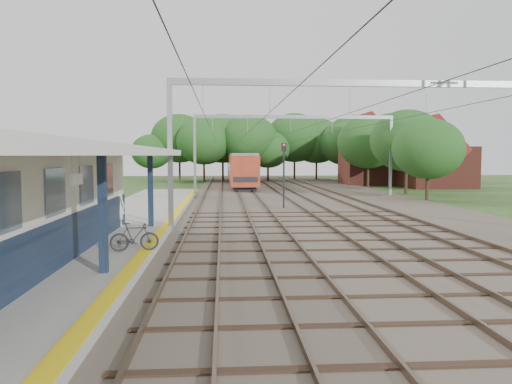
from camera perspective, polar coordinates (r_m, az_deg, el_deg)
name	(u,v)px	position (r m, az deg, el deg)	size (l,w,h in m)	color
ground	(386,374)	(8.89, 14.62, -19.47)	(160.00, 160.00, 0.00)	#2D4C1E
ballast_bed	(310,201)	(38.46, 6.14, -1.05)	(18.00, 90.00, 0.10)	#473D33
platform	(110,234)	(22.51, -16.30, -4.59)	(5.00, 52.00, 0.35)	gray
yellow_stripe	(163,229)	(22.11, -10.60, -4.18)	(0.45, 52.00, 0.01)	yellow
station_building	(6,208)	(16.06, -26.69, -1.63)	(3.41, 18.00, 3.40)	beige
canopy	(30,152)	(14.65, -24.41, 4.19)	(6.40, 20.00, 3.44)	#101B32
rail_tracks	(277,200)	(38.09, 2.43, -0.89)	(11.80, 88.00, 0.15)	brown
catenary_system	(313,126)	(33.60, 6.57, 7.52)	(17.22, 88.00, 7.00)	gray
tree_band	(273,145)	(65.18, 1.90, 5.40)	(31.72, 30.88, 8.82)	#382619
house_near	(437,161)	(58.69, 19.97, 3.40)	(7.00, 6.12, 7.89)	brown
house_far	(376,158)	(62.56, 13.55, 3.79)	(8.00, 6.12, 8.66)	brown
person	(118,206)	(23.32, -15.50, -1.57)	(0.67, 0.44, 1.84)	silver
bicycle	(135,237)	(17.25, -13.72, -4.99)	(0.45, 1.60, 0.96)	black
train	(239,167)	(64.08, -1.91, 2.86)	(2.79, 34.69, 3.67)	black
signal_post	(284,168)	(32.65, 3.20, 2.79)	(0.34, 0.30, 4.36)	black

